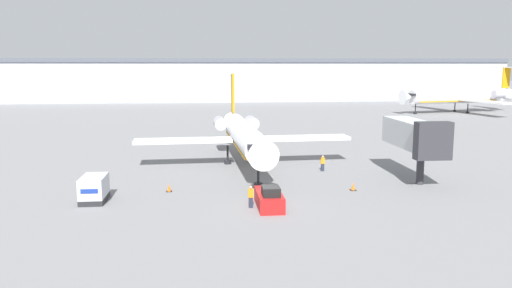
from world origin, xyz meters
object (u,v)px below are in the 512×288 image
airplane_main (244,133)px  traffic_cone_left (169,188)px  worker_by_wing (323,163)px  airplane_parked_far_left (459,96)px  worker_near_tug (251,196)px  luggage_cart (94,189)px  jet_bridge (414,135)px  traffic_cone_right (353,187)px  pushback_tug (269,198)px

airplane_main → traffic_cone_left: 14.17m
worker_by_wing → airplane_parked_far_left: 77.59m
worker_by_wing → airplane_parked_far_left: bearing=52.3°
traffic_cone_left → worker_near_tug: bearing=-40.8°
luggage_cart → worker_by_wing: 23.63m
worker_by_wing → jet_bridge: (7.74, -5.06, 3.56)m
traffic_cone_right → jet_bridge: 8.72m
luggage_cart → jet_bridge: 29.86m
traffic_cone_right → jet_bridge: size_ratio=0.07×
luggage_cart → airplane_parked_far_left: size_ratio=0.11×
airplane_main → jet_bridge: bearing=-31.1°
worker_by_wing → airplane_parked_far_left: airplane_parked_far_left is taller
worker_near_tug → traffic_cone_left: size_ratio=2.57×
traffic_cone_left → jet_bridge: size_ratio=0.07×
pushback_tug → worker_near_tug: bearing=179.5°
airplane_main → airplane_parked_far_left: (55.51, 56.85, 0.35)m
worker_near_tug → traffic_cone_left: bearing=139.2°
jet_bridge → airplane_main: bearing=148.9°
traffic_cone_right → luggage_cart: bearing=-176.6°
airplane_parked_far_left → airplane_main: bearing=-134.3°
worker_by_wing → traffic_cone_right: worker_by_wing is taller
luggage_cart → airplane_parked_far_left: (69.02, 70.99, 2.85)m
airplane_main → worker_by_wing: airplane_main is taller
airplane_main → pushback_tug: size_ratio=5.69×
worker_by_wing → traffic_cone_left: 17.17m
worker_near_tug → jet_bridge: bearing=25.3°
traffic_cone_left → airplane_parked_far_left: bearing=47.3°
pushback_tug → worker_by_wing: size_ratio=2.79×
pushback_tug → luggage_cart: luggage_cart is taller
worker_by_wing → jet_bridge: 9.91m
pushback_tug → worker_by_wing: 14.90m
luggage_cart → traffic_cone_left: size_ratio=4.97×
worker_by_wing → airplane_main: bearing=151.0°
airplane_main → luggage_cart: (-13.50, -14.14, -2.50)m
luggage_cart → airplane_parked_far_left: 99.05m
traffic_cone_right → airplane_parked_far_left: size_ratio=0.02×
airplane_main → airplane_parked_far_left: size_ratio=0.87×
luggage_cart → worker_near_tug: size_ratio=1.93×
pushback_tug → luggage_cart: size_ratio=1.36×
worker_near_tug → worker_by_wing: size_ratio=1.06×
pushback_tug → traffic_cone_left: bearing=144.6°
airplane_parked_far_left → jet_bridge: size_ratio=3.13×
traffic_cone_left → airplane_parked_far_left: size_ratio=0.02×
traffic_cone_left → traffic_cone_right: (16.43, -1.28, 0.01)m
airplane_main → traffic_cone_left: (-7.59, -11.53, -3.24)m
traffic_cone_right → jet_bridge: bearing=25.4°
pushback_tug → worker_near_tug: size_ratio=2.64×
worker_near_tug → worker_by_wing: 15.67m
pushback_tug → worker_by_wing: bearing=60.2°
pushback_tug → airplane_parked_far_left: 92.37m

